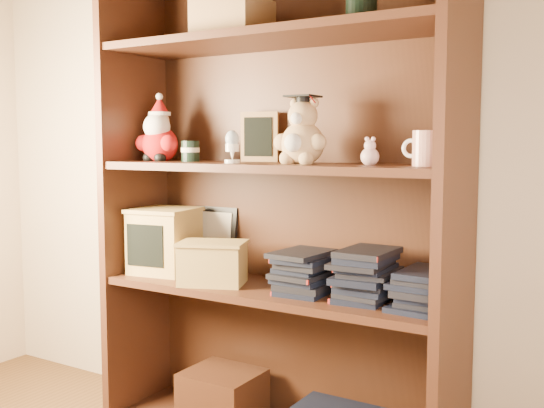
{
  "coord_description": "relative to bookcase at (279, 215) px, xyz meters",
  "views": [
    {
      "loc": [
        1.06,
        -0.41,
        1.02
      ],
      "look_at": [
        0.01,
        1.3,
        0.82
      ],
      "focal_mm": 42.0,
      "sensor_mm": 36.0,
      "label": 1
    }
  ],
  "objects": [
    {
      "name": "bookcase",
      "position": [
        0.0,
        0.0,
        0.0
      ],
      "size": [
        1.2,
        0.35,
        1.6
      ],
      "color": "#432213",
      "rests_on": "ground"
    },
    {
      "name": "shelf_lower",
      "position": [
        0.0,
        -0.05,
        -0.24
      ],
      "size": [
        1.14,
        0.33,
        0.02
      ],
      "color": "#432213",
      "rests_on": "ground"
    },
    {
      "name": "shelf_upper",
      "position": [
        0.0,
        -0.05,
        0.16
      ],
      "size": [
        1.14,
        0.33,
        0.02
      ],
      "color": "#432213",
      "rests_on": "ground"
    },
    {
      "name": "santa_plush",
      "position": [
        -0.46,
        -0.06,
        0.26
      ],
      "size": [
        0.17,
        0.13,
        0.25
      ],
      "color": "#A50F0F",
      "rests_on": "shelf_upper"
    },
    {
      "name": "teachers_tin",
      "position": [
        -0.33,
        -0.05,
        0.21
      ],
      "size": [
        0.06,
        0.06,
        0.07
      ],
      "color": "black",
      "rests_on": "shelf_upper"
    },
    {
      "name": "chalkboard_plaque",
      "position": [
        -0.12,
        0.06,
        0.25
      ],
      "size": [
        0.13,
        0.09,
        0.17
      ],
      "color": "#9E7547",
      "rests_on": "shelf_upper"
    },
    {
      "name": "egg_cup",
      "position": [
        -0.1,
        -0.13,
        0.23
      ],
      "size": [
        0.05,
        0.05,
        0.1
      ],
      "color": "white",
      "rests_on": "shelf_upper"
    },
    {
      "name": "grad_teddy_bear",
      "position": [
        0.11,
        -0.06,
        0.25
      ],
      "size": [
        0.18,
        0.15,
        0.22
      ],
      "color": "tan",
      "rests_on": "shelf_upper"
    },
    {
      "name": "pink_figurine",
      "position": [
        0.34,
        -0.05,
        0.2
      ],
      "size": [
        0.05,
        0.05,
        0.09
      ],
      "color": "beige",
      "rests_on": "shelf_upper"
    },
    {
      "name": "teacher_mug",
      "position": [
        0.5,
        -0.05,
        0.22
      ],
      "size": [
        0.11,
        0.08,
        0.1
      ],
      "color": "silver",
      "rests_on": "shelf_upper"
    },
    {
      "name": "certificate_frame",
      "position": [
        -0.33,
        0.09,
        -0.11
      ],
      "size": [
        0.18,
        0.05,
        0.23
      ],
      "color": "black",
      "rests_on": "shelf_lower"
    },
    {
      "name": "treats_box",
      "position": [
        -0.45,
        -0.05,
        -0.11
      ],
      "size": [
        0.24,
        0.24,
        0.23
      ],
      "color": "tan",
      "rests_on": "shelf_lower"
    },
    {
      "name": "pencils_box",
      "position": [
        -0.19,
        -0.12,
        -0.16
      ],
      "size": [
        0.26,
        0.22,
        0.14
      ],
      "color": "tan",
      "rests_on": "shelf_lower"
    },
    {
      "name": "book_stack_left",
      "position": [
        0.12,
        -0.05,
        -0.16
      ],
      "size": [
        0.14,
        0.2,
        0.13
      ],
      "color": "black",
      "rests_on": "shelf_lower"
    },
    {
      "name": "book_stack_mid",
      "position": [
        0.33,
        -0.05,
        -0.15
      ],
      "size": [
        0.14,
        0.2,
        0.16
      ],
      "color": "black",
      "rests_on": "shelf_lower"
    },
    {
      "name": "book_stack_right",
      "position": [
        0.5,
        -0.05,
        -0.17
      ],
      "size": [
        0.14,
        0.2,
        0.11
      ],
      "color": "black",
      "rests_on": "shelf_lower"
    }
  ]
}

